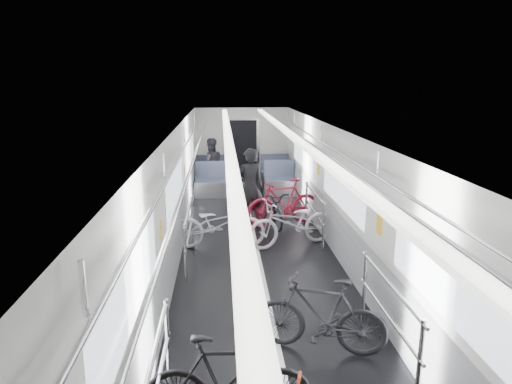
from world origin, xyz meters
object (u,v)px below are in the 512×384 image
at_px(bike_right_near, 321,315).
at_px(person_standing, 250,187).
at_px(bike_right_mid, 292,223).
at_px(bike_aisle, 271,208).
at_px(person_seated, 211,165).
at_px(bike_left_far, 218,224).
at_px(bike_right_far, 284,203).
at_px(bike_left_mid, 228,381).

distance_m(bike_right_near, person_standing, 5.21).
xyz_separation_m(bike_right_mid, bike_aisle, (-0.28, 1.40, -0.08)).
bearing_deg(person_seated, bike_left_far, 76.94).
height_order(bike_right_near, bike_aisle, bike_right_near).
bearing_deg(bike_aisle, bike_right_far, -22.14).
relative_size(person_standing, person_seated, 1.11).
xyz_separation_m(bike_left_mid, person_seated, (-0.35, 9.62, 0.32)).
relative_size(bike_right_mid, person_seated, 1.16).
distance_m(bike_left_far, bike_aisle, 1.82).
height_order(bike_aisle, person_standing, person_standing).
height_order(person_standing, person_seated, person_standing).
relative_size(bike_right_far, person_seated, 1.12).
relative_size(bike_right_near, bike_right_far, 0.91).
distance_m(bike_right_far, person_seated, 3.84).
distance_m(bike_left_far, person_standing, 1.68).
bearing_deg(bike_right_near, bike_right_far, -164.35).
bearing_deg(person_standing, bike_left_mid, 69.85).
distance_m(bike_right_near, bike_right_far, 5.02).
xyz_separation_m(bike_left_far, person_seated, (-0.24, 4.75, 0.32)).
height_order(bike_left_mid, bike_right_far, bike_right_far).
height_order(bike_right_mid, person_seated, person_seated).
bearing_deg(bike_right_near, bike_left_far, -142.99).
distance_m(bike_right_far, person_standing, 0.86).
bearing_deg(bike_aisle, bike_left_far, -144.54).
xyz_separation_m(bike_left_far, bike_right_mid, (1.47, -0.03, 0.00)).
distance_m(bike_right_mid, person_seated, 5.08).
bearing_deg(bike_right_far, bike_right_mid, -16.70).
bearing_deg(bike_left_far, bike_right_near, -159.25).
distance_m(bike_right_far, bike_aisle, 0.32).
xyz_separation_m(person_standing, person_seated, (-0.95, 3.28, -0.09)).
xyz_separation_m(bike_left_mid, bike_aisle, (1.07, 6.24, -0.07)).
xyz_separation_m(bike_right_far, bike_aisle, (-0.29, 0.04, -0.13)).
bearing_deg(bike_right_mid, bike_right_far, 161.30).
relative_size(bike_left_far, person_seated, 1.15).
distance_m(bike_left_far, bike_right_near, 3.90).
bearing_deg(bike_left_far, person_standing, -24.05).
bearing_deg(person_standing, bike_right_mid, 101.90).
bearing_deg(bike_right_near, person_standing, -155.81).
distance_m(bike_left_far, bike_right_far, 1.99).
distance_m(bike_left_mid, person_seated, 9.63).
distance_m(bike_right_mid, bike_right_far, 1.35).
distance_m(bike_aisle, person_standing, 0.68).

